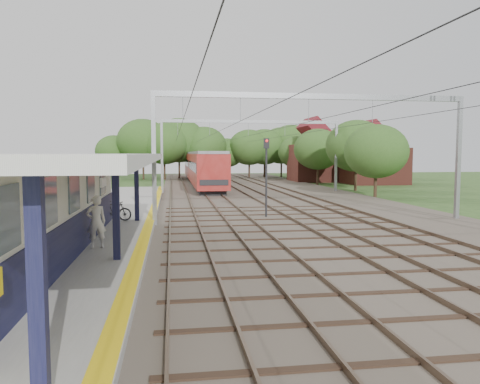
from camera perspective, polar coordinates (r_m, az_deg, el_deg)
ground at (r=11.00m, az=14.66°, el=-15.65°), size 160.00×160.00×0.00m
ballast_bed at (r=40.47m, az=3.27°, el=-0.61°), size 18.00×90.00×0.10m
platform at (r=24.00m, az=-16.41°, el=-4.17°), size 5.00×52.00×0.35m
yellow_stripe at (r=23.76m, az=-11.03°, el=-3.71°), size 0.45×52.00×0.01m
station_building at (r=17.25m, az=-24.38°, el=-1.55°), size 3.41×18.00×3.40m
canopy at (r=15.91m, az=-21.72°, el=3.82°), size 6.40×20.00×3.44m
rail_tracks at (r=40.03m, az=-0.24°, el=-0.48°), size 11.80×88.00×0.15m
catenary_system at (r=35.60m, az=3.87°, el=7.46°), size 17.22×88.00×7.00m
tree_band at (r=67.08m, az=-1.51°, el=5.67°), size 31.72×30.88×8.82m
house_near at (r=60.89m, az=16.07°, el=3.76°), size 7.00×6.12×7.89m
house_far at (r=64.68m, az=9.82°, el=4.14°), size 8.00×6.12×8.66m
person at (r=17.82m, az=-17.13°, el=-3.50°), size 0.82×0.67×1.93m
bicycle at (r=24.83m, az=-15.07°, el=-2.22°), size 1.78×0.68×1.04m
train at (r=58.89m, az=-4.81°, el=3.12°), size 2.99×37.17×3.92m
signal_post at (r=27.24m, az=3.23°, el=3.08°), size 0.36×0.30×4.68m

